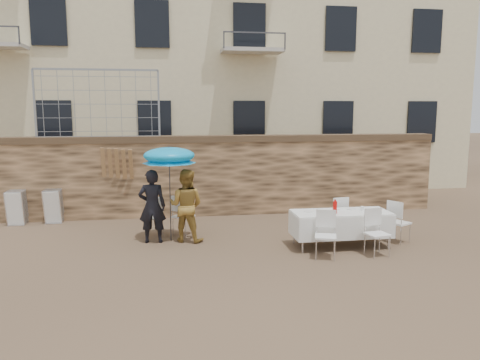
{
  "coord_description": "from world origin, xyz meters",
  "views": [
    {
      "loc": [
        -1.17,
        -8.02,
        2.98
      ],
      "look_at": [
        0.4,
        2.2,
        1.4
      ],
      "focal_mm": 35.0,
      "sensor_mm": 36.0,
      "label": 1
    }
  ],
  "objects": [
    {
      "name": "table_chair_back",
      "position": [
        2.7,
        2.23,
        0.48
      ],
      "size": [
        0.55,
        0.55,
        0.96
      ],
      "primitive_type": null,
      "rotation": [
        0.0,
        0.0,
        3.31
      ],
      "color": "white",
      "rests_on": "ground"
    },
    {
      "name": "wood_planks",
      "position": [
        -2.58,
        4.81,
        1.0
      ],
      "size": [
        0.7,
        0.2,
        2.0
      ],
      "primitive_type": null,
      "color": "#A37749",
      "rests_on": "ground"
    },
    {
      "name": "ground",
      "position": [
        0.0,
        0.0,
        0.0
      ],
      "size": [
        80.0,
        80.0,
        0.0
      ],
      "primitive_type": "plane",
      "color": "brown",
      "rests_on": "ground"
    },
    {
      "name": "soda_bottle",
      "position": [
        2.3,
        1.28,
        0.91
      ],
      "size": [
        0.09,
        0.09,
        0.26
      ],
      "primitive_type": "cylinder",
      "color": "red",
      "rests_on": "banquet_table"
    },
    {
      "name": "man_suit",
      "position": [
        -1.56,
        2.36,
        0.83
      ],
      "size": [
        0.62,
        0.43,
        1.66
      ],
      "primitive_type": "imported",
      "rotation": [
        0.0,
        0.0,
        3.09
      ],
      "color": "black",
      "rests_on": "ground"
    },
    {
      "name": "chain_link_fence",
      "position": [
        -3.0,
        5.0,
        3.1
      ],
      "size": [
        3.2,
        0.06,
        1.8
      ],
      "primitive_type": null,
      "color": "gray",
      "rests_on": "stone_wall"
    },
    {
      "name": "woman_dress",
      "position": [
        -0.81,
        2.36,
        0.82
      ],
      "size": [
        0.97,
        0.88,
        1.65
      ],
      "primitive_type": "imported",
      "rotation": [
        0.0,
        0.0,
        2.76
      ],
      "color": "gold",
      "rests_on": "ground"
    },
    {
      "name": "banquet_table",
      "position": [
        2.5,
        1.43,
        0.73
      ],
      "size": [
        2.1,
        0.85,
        0.78
      ],
      "color": "white",
      "rests_on": "ground"
    },
    {
      "name": "chair_stack_left",
      "position": [
        -5.08,
        4.74,
        0.46
      ],
      "size": [
        0.46,
        0.55,
        0.92
      ],
      "primitive_type": null,
      "color": "white",
      "rests_on": "ground"
    },
    {
      "name": "table_chair_front_right",
      "position": [
        3.0,
        0.68,
        0.48
      ],
      "size": [
        0.56,
        0.56,
        0.96
      ],
      "primitive_type": null,
      "rotation": [
        0.0,
        0.0,
        0.19
      ],
      "color": "white",
      "rests_on": "ground"
    },
    {
      "name": "umbrella",
      "position": [
        -1.16,
        2.46,
        1.89
      ],
      "size": [
        1.19,
        1.19,
        2.0
      ],
      "color": "#3F3F44",
      "rests_on": "ground"
    },
    {
      "name": "table_chair_side",
      "position": [
        3.9,
        1.53,
        0.48
      ],
      "size": [
        0.65,
        0.65,
        0.96
      ],
      "primitive_type": null,
      "rotation": [
        0.0,
        0.0,
        2.07
      ],
      "color": "white",
      "rests_on": "ground"
    },
    {
      "name": "couple_chair_left",
      "position": [
        -1.56,
        2.91,
        0.48
      ],
      "size": [
        0.57,
        0.57,
        0.96
      ],
      "primitive_type": null,
      "rotation": [
        0.0,
        0.0,
        3.37
      ],
      "color": "white",
      "rests_on": "ground"
    },
    {
      "name": "chair_stack_right",
      "position": [
        -4.18,
        4.74,
        0.46
      ],
      "size": [
        0.46,
        0.47,
        0.92
      ],
      "primitive_type": null,
      "color": "white",
      "rests_on": "ground"
    },
    {
      "name": "couple_chair_right",
      "position": [
        -0.86,
        2.91,
        0.48
      ],
      "size": [
        0.67,
        0.67,
        0.96
      ],
      "primitive_type": null,
      "rotation": [
        0.0,
        0.0,
        2.49
      ],
      "color": "white",
      "rests_on": "ground"
    },
    {
      "name": "stone_wall",
      "position": [
        0.0,
        5.0,
        1.1
      ],
      "size": [
        13.0,
        0.5,
        2.2
      ],
      "primitive_type": "cube",
      "color": "brown",
      "rests_on": "ground"
    },
    {
      "name": "table_chair_front_left",
      "position": [
        1.9,
        0.68,
        0.48
      ],
      "size": [
        0.61,
        0.61,
        0.96
      ],
      "primitive_type": null,
      "rotation": [
        0.0,
        0.0,
        -0.32
      ],
      "color": "white",
      "rests_on": "ground"
    }
  ]
}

